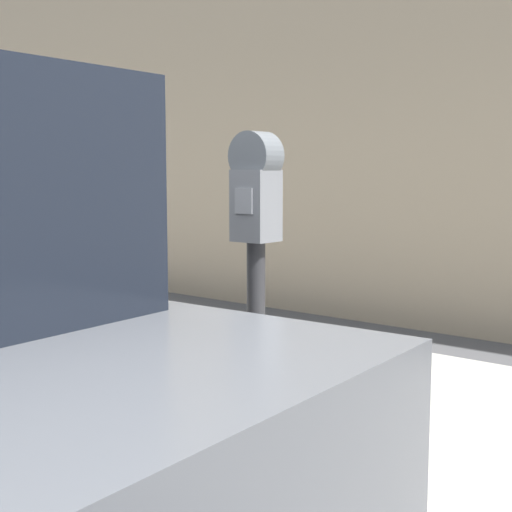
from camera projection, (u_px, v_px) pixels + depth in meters
sidewalk at (363, 423)px, 3.80m from camera, size 24.00×2.80×0.12m
parking_meter at (256, 245)px, 2.92m from camera, size 0.20×0.16×1.44m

